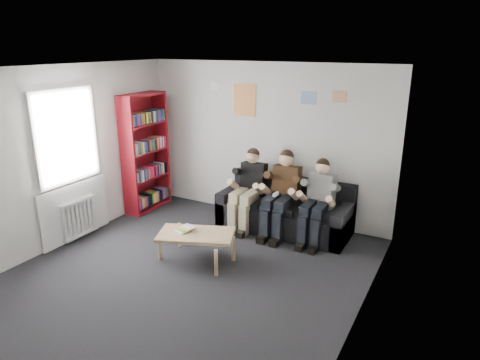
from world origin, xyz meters
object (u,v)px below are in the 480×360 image
Objects in this scene: person_right at (317,202)px; sofa at (285,212)px; coffee_table at (196,236)px; person_left at (248,189)px; person_middle at (281,194)px; bookshelf at (146,153)px.

sofa is at bearing 169.24° from person_right.
coffee_table is at bearing -124.93° from person_right.
coffee_table is 0.79× the size of person_left.
sofa is 0.72m from person_right.
person_middle is 1.05× the size of person_right.
bookshelf is 2.44m from coffee_table.
person_right is (0.60, 0.00, -0.02)m from person_middle.
person_middle is at bearing -5.07° from person_left.
sofa is 2.77m from bookshelf.
person_left reaches higher than coffee_table.
sofa is at bearing 13.54° from person_left.
bookshelf reaches higher than sofa.
person_right is (1.20, 0.00, -0.01)m from person_left.
person_middle is (0.60, -0.00, 0.02)m from person_left.
person_right reaches higher than sofa.
person_left is 1.02× the size of person_right.
person_left is (0.09, 1.41, 0.29)m from coffee_table.
sofa is at bearing 86.29° from person_middle.
person_middle is 0.60m from person_right.
sofa is 1.76m from coffee_table.
sofa is 0.43m from person_middle.
person_left reaches higher than person_right.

